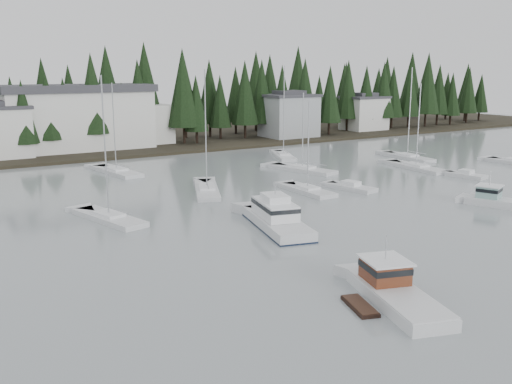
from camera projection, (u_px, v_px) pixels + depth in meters
far_shore_land at (85, 141)px, 113.15m from camera, size 240.00×54.00×1.00m
conifer_treeline at (102, 147)px, 104.01m from camera, size 200.00×22.00×20.00m
house_east_a at (289, 115)px, 114.84m from camera, size 10.60×8.48×9.25m
house_east_b at (364, 112)px, 127.92m from camera, size 9.54×7.42×8.25m
harbor_inn at (89, 117)px, 98.22m from camera, size 29.50×11.50×10.90m
lobster_boat_brown at (393, 294)px, 35.17m from camera, size 6.16×9.40×4.41m
cabin_cruiser_center at (276, 220)px, 51.45m from camera, size 5.85×11.28×4.64m
lobster_boat_teal at (499, 202)px, 59.50m from camera, size 5.13×7.72×4.06m
sailboat_0 at (307, 192)px, 66.16m from camera, size 2.72×8.34×11.13m
sailboat_1 at (407, 158)px, 90.90m from camera, size 3.39×10.32×14.76m
sailboat_2 at (416, 168)px, 81.62m from camera, size 3.68×11.07×12.59m
sailboat_3 at (283, 157)px, 92.08m from camera, size 6.06×9.86×15.05m
sailboat_4 at (116, 173)px, 78.28m from camera, size 4.29×11.05×12.77m
sailboat_5 at (302, 171)px, 79.91m from camera, size 5.35×10.78×11.38m
sailboat_8 at (207, 191)px, 66.46m from camera, size 6.77×11.05×14.57m
sailboat_9 at (109, 219)px, 54.03m from camera, size 4.78×9.89×14.07m
runabout_1 at (351, 188)px, 67.71m from camera, size 3.48×6.67×1.42m
runabout_2 at (466, 176)px, 75.29m from camera, size 3.16×5.38×1.42m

